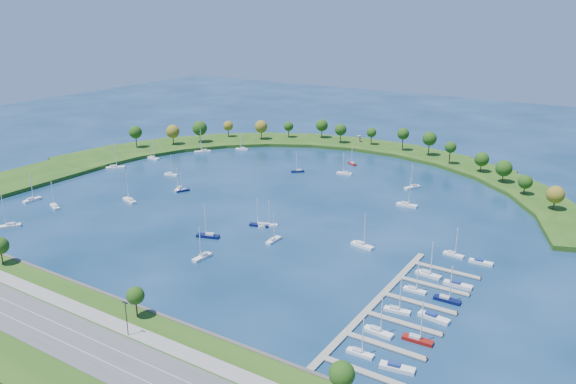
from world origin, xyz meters
The scene contains 40 objects.
ground centered at (0.00, 0.00, 0.00)m, with size 700.00×700.00×0.00m, color #072640.
south_shoreline centered at (0.03, -122.88, 1.00)m, with size 420.00×43.10×11.60m.
breakwater centered at (-46.33, 48.72, 0.99)m, with size 286.74×247.64×2.00m.
breakwater_trees centered at (-17.96, 83.91, 10.39)m, with size 242.70×92.19×14.23m.
harbor_tower centered at (-14.18, 120.66, 4.08)m, with size 2.60×2.60×4.05m.
dock_system centered at (85.30, -61.00, 0.35)m, with size 24.28×82.00×1.60m.
moored_boat_0 centered at (-85.81, 51.40, 0.98)m, with size 8.45×9.14×14.31m.
moored_boat_1 centered at (2.98, 76.08, 0.85)m, with size 6.74×5.23×9.97m.
moored_boat_2 centered at (12.81, -64.59, 0.91)m, with size 2.82×8.31×12.02m.
moored_boat_3 centered at (12.48, -28.56, 0.90)m, with size 8.45×4.43×11.96m.
moored_boat_4 centered at (-69.83, 69.71, 0.89)m, with size 8.04×4.66×11.41m.
moored_boat_5 centered at (2.17, -48.63, 0.95)m, with size 9.42×5.13×13.33m.
moored_boat_6 centered at (-44.88, -11.32, 0.85)m, with size 4.61×6.69×9.66m.
moored_boat_7 centered at (-68.43, 5.33, 0.88)m, with size 7.85×3.65×11.13m.
moored_boat_8 centered at (-72.78, -84.15, 0.96)m, with size 7.57×9.18×13.79m.
moored_boat_9 centered at (15.58, -27.31, 0.89)m, with size 7.20×6.94×11.49m.
moored_boat_10 centered at (25.85, -38.49, 0.89)m, with size 2.22×7.87×11.57m.
moored_boat_11 centered at (8.20, 56.26, 0.91)m, with size 8.44×3.77×11.99m.
moored_boat_12 centered at (-103.41, -1.59, 0.99)m, with size 9.01×9.03×14.66m.
moored_boat_13 centered at (-15.04, 46.58, 0.86)m, with size 6.63×6.16×10.42m.
moored_boat_14 centered at (-55.30, -35.65, 0.95)m, with size 9.45×5.01×13.38m.
moored_boat_15 centered at (54.47, 26.36, 0.95)m, with size 9.42×3.44×13.55m.
moored_boat_16 centered at (-77.37, -59.13, 0.91)m, with size 8.47×5.17×12.06m.
moored_boat_17 centered at (-48.31, -10.80, 0.88)m, with size 5.28×7.66×11.05m.
moored_boat_18 centered at (47.38, 52.62, 0.93)m, with size 6.20×8.84×12.79m.
moored_boat_19 centered at (56.72, -24.92, 0.95)m, with size 9.43×4.10×13.41m.
moored_boat_20 centered at (-100.37, 24.32, 0.90)m, with size 8.20×2.71×11.89m.
moored_boat_21 centered at (-94.01, -59.06, 0.92)m, with size 2.51×8.62×12.62m.
docked_boat_0 centered at (85.54, -87.56, 0.87)m, with size 7.34×2.20×10.73m.
docked_boat_1 centered at (95.97, -88.36, 0.66)m, with size 9.06×3.91×1.79m.
docked_boat_2 centered at (85.51, -75.95, 0.92)m, with size 8.62×2.96×12.46m.
docked_boat_3 centered at (96.02, -73.81, 0.91)m, with size 8.44×2.70×12.27m.
docked_boat_4 centered at (85.53, -62.26, 0.89)m, with size 8.04×3.27×11.47m.
docked_boat_5 centered at (95.97, -60.47, 0.69)m, with size 9.47×3.74×1.88m.
docked_boat_6 centered at (85.54, -47.59, 0.87)m, with size 7.26×2.08×10.66m.
docked_boat_7 centered at (96.02, -48.15, 0.91)m, with size 8.21×2.33×12.06m.
docked_boat_8 centered at (85.51, -34.84, 0.93)m, with size 8.82×3.31×12.66m.
docked_boat_9 centered at (95.97, -36.88, 0.68)m, with size 9.11×2.69×1.85m.
docked_boat_10 centered at (87.93, -14.59, 0.88)m, with size 7.69×2.93×11.03m.
docked_boat_11 centered at (97.88, -15.79, 0.61)m, with size 8.22×2.67×1.66m.
Camera 1 is at (136.78, -203.48, 86.38)m, focal length 35.26 mm.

